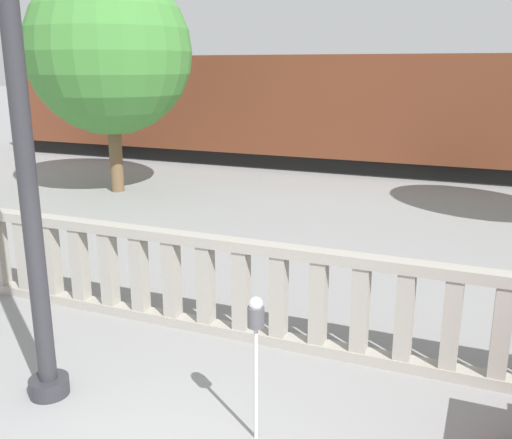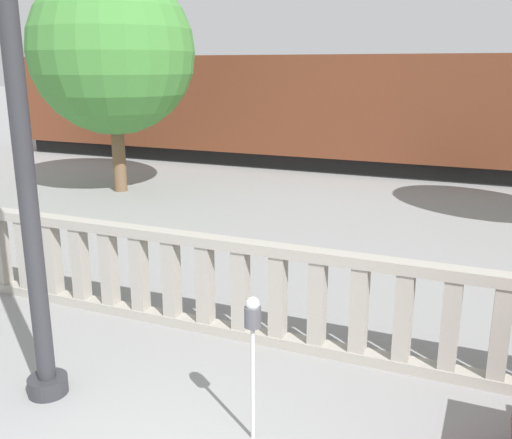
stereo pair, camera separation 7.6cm
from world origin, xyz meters
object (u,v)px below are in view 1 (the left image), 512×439
Objects in this scene: lamppost at (21,121)px; tree_right at (109,52)px; parking_meter at (256,327)px; train_near at (344,111)px.

lamppost reaches higher than tree_right.
lamppost is at bearing -175.87° from parking_meter.
lamppost reaches higher than train_near.
lamppost is 0.23× the size of train_near.
tree_right is (-5.76, 9.26, 0.89)m from lamppost.
parking_meter is at bearing -47.91° from tree_right.
parking_meter is 12.54m from tree_right.
lamppost is 3.07m from parking_meter.
parking_meter is 0.24× the size of tree_right.
parking_meter is (2.44, 0.18, -1.85)m from lamppost.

